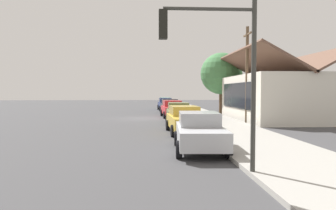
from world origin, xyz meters
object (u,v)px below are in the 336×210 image
car_olive (179,113)px  car_mustard (185,119)px  traffic_light_main (217,56)px  fire_hydrant_red (187,112)px  shade_tree (221,74)px  utility_pole_wooden (247,73)px  car_silver (200,131)px  car_cherry (172,109)px  car_charcoal (170,106)px  car_navy (166,104)px  car_seafoam (165,103)px

car_olive → car_mustard: same height
traffic_light_main → fire_hydrant_red: bearing=175.4°
car_mustard → shade_tree: bearing=157.5°
utility_pole_wooden → car_silver: bearing=-26.3°
car_mustard → shade_tree: size_ratio=0.70×
car_cherry → traffic_light_main: (20.97, -0.24, 2.67)m
car_charcoal → car_cherry: size_ratio=0.98×
car_navy → shade_tree: bearing=39.5°
car_charcoal → car_silver: 22.06m
car_olive → fire_hydrant_red: size_ratio=6.24×
car_olive → car_mustard: (5.78, -0.15, 0.00)m
car_silver → traffic_light_main: bearing=1.0°
car_cherry → fire_hydrant_red: (0.14, 1.41, -0.32)m
car_navy → car_cherry: same height
car_olive → car_navy: bearing=-178.2°
fire_hydrant_red → car_charcoal: bearing=-165.7°
car_navy → shade_tree: shade_tree is taller
car_silver → car_cherry: bearing=-177.1°
car_charcoal → car_olive: (10.70, -0.01, -0.00)m
car_silver → utility_pole_wooden: (-11.16, 5.51, 3.11)m
car_seafoam → traffic_light_main: size_ratio=0.93×
car_silver → utility_pole_wooden: size_ratio=0.60×
car_silver → traffic_light_main: traffic_light_main is taller
utility_pole_wooden → car_olive: bearing=-92.1°
utility_pole_wooden → car_seafoam: bearing=-166.2°
car_seafoam → car_silver: same height
car_olive → traffic_light_main: traffic_light_main is taller
car_silver → car_seafoam: bearing=-177.0°
car_olive → car_mustard: 5.79m
traffic_light_main → fire_hydrant_red: (-20.83, 1.66, -2.99)m
traffic_light_main → car_cherry: bearing=179.3°
car_charcoal → car_silver: same height
car_seafoam → car_navy: (4.97, -0.17, -0.00)m
shade_tree → traffic_light_main: bearing=-13.3°
car_navy → car_silver: same height
car_navy → car_olive: same height
car_navy → fire_hydrant_red: 11.26m
car_olive → shade_tree: 12.16m
car_seafoam → car_navy: 4.97m
shade_tree → utility_pole_wooden: (10.32, -0.35, -0.50)m
fire_hydrant_red → traffic_light_main: bearing=-4.6°
car_seafoam → fire_hydrant_red: bearing=6.5°
utility_pole_wooden → car_charcoal: bearing=-153.9°
car_mustard → fire_hydrant_red: size_ratio=6.67×
car_navy → utility_pole_wooden: size_ratio=0.62×
utility_pole_wooden → fire_hydrant_red: (-5.66, -4.00, -3.43)m
car_seafoam → car_mustard: same height
car_mustard → shade_tree: 17.32m
car_cherry → car_mustard: (11.38, -0.08, -0.00)m
car_cherry → shade_tree: 8.17m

